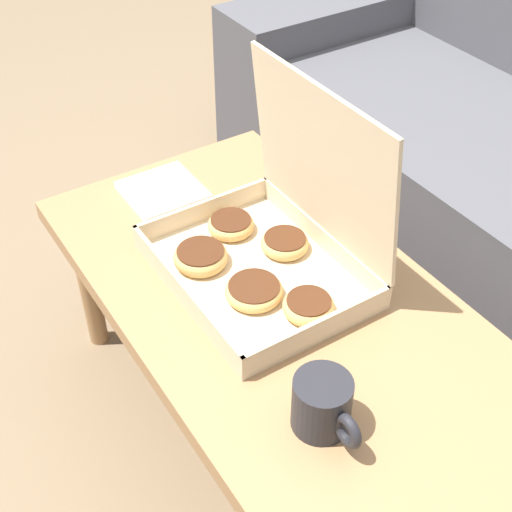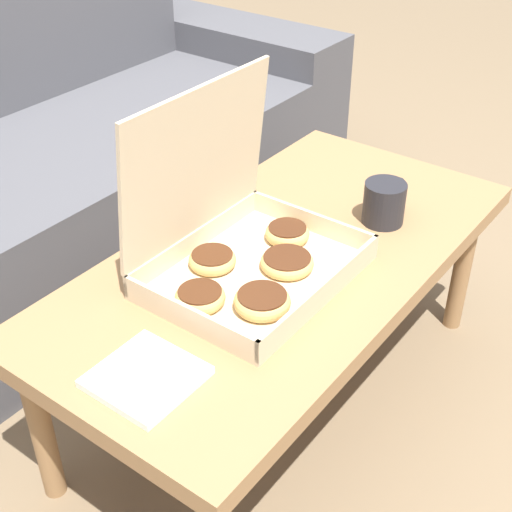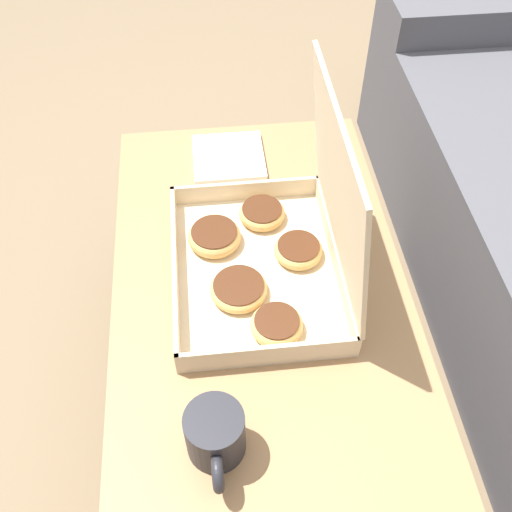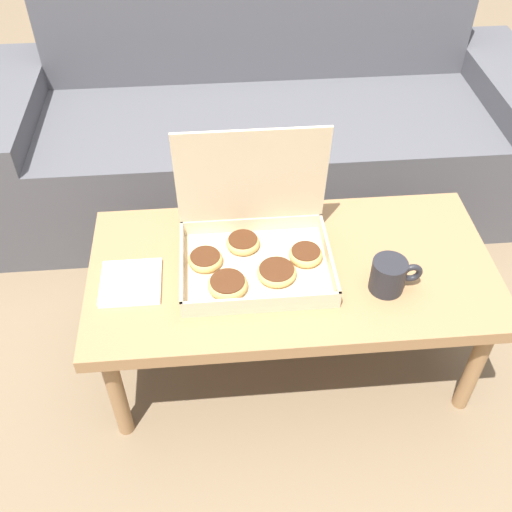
# 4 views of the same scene
# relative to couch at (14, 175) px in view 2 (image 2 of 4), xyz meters

# --- Properties ---
(ground_plane) EXTENTS (12.00, 12.00, 0.00)m
(ground_plane) POSITION_rel_couch_xyz_m (0.00, -0.79, -0.30)
(ground_plane) COLOR #756047
(couch) EXTENTS (2.09, 0.76, 0.91)m
(couch) POSITION_rel_couch_xyz_m (0.00, 0.00, 0.00)
(couch) COLOR #4C4C51
(couch) RESTS_ON ground_plane
(coffee_table) EXTENTS (1.09, 0.55, 0.40)m
(coffee_table) POSITION_rel_couch_xyz_m (0.00, -0.89, 0.06)
(coffee_table) COLOR #997047
(coffee_table) RESTS_ON ground_plane
(pastry_box) EXTENTS (0.40, 0.31, 0.36)m
(pastry_box) POSITION_rel_couch_xyz_m (-0.10, -0.86, 0.16)
(pastry_box) COLOR beige
(pastry_box) RESTS_ON coffee_table
(coffee_mug) EXTENTS (0.13, 0.09, 0.09)m
(coffee_mug) POSITION_rel_couch_xyz_m (0.23, -0.99, 0.15)
(coffee_mug) COLOR #232328
(coffee_mug) RESTS_ON coffee_table
(napkin_stack) EXTENTS (0.16, 0.16, 0.01)m
(napkin_stack) POSITION_rel_couch_xyz_m (-0.43, -0.92, 0.11)
(napkin_stack) COLOR white
(napkin_stack) RESTS_ON coffee_table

